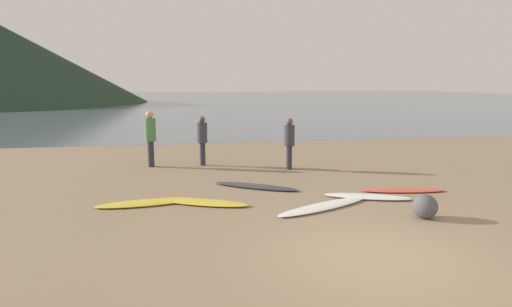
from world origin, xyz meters
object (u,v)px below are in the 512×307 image
object	(u,v)px
surfboard_4	(368,197)
person_0	(289,139)
surfboard_0	(146,203)
surfboard_5	(403,190)
person_1	(202,136)
person_2	(150,134)
surfboard_1	(204,202)
surfboard_3	(324,206)
surfboard_2	(256,186)
beach_rock_far	(425,206)

from	to	relation	value
surfboard_4	person_0	xyz separation A→B (m)	(-0.98, 3.75, 0.92)
surfboard_0	surfboard_5	world-z (taller)	surfboard_0
person_1	person_2	xyz separation A→B (m)	(-1.68, 0.07, 0.11)
surfboard_1	person_2	xyz separation A→B (m)	(-1.42, 4.79, 1.04)
surfboard_0	surfboard_5	bearing A→B (deg)	-7.91
surfboard_3	person_2	xyz separation A→B (m)	(-4.01, 5.59, 1.04)
surfboard_0	surfboard_2	xyz separation A→B (m)	(2.76, 1.12, 0.00)
surfboard_3	person_1	world-z (taller)	person_1
surfboard_5	person_2	xyz separation A→B (m)	(-6.48, 4.54, 1.05)
surfboard_4	surfboard_1	bearing A→B (deg)	-161.26
surfboard_0	surfboard_1	world-z (taller)	surfboard_1
surfboard_1	surfboard_5	distance (m)	5.06
surfboard_1	beach_rock_far	distance (m)	4.77
surfboard_3	person_1	size ratio (longest dim) A/B	1.58
surfboard_5	person_1	xyz separation A→B (m)	(-4.80, 4.48, 0.94)
person_0	beach_rock_far	xyz separation A→B (m)	(1.46, -5.42, -0.71)
surfboard_2	person_0	bearing A→B (deg)	89.30
surfboard_0	surfboard_5	xyz separation A→B (m)	(6.37, 0.04, -0.00)
person_1	person_2	bearing A→B (deg)	-82.06
surfboard_0	surfboard_3	world-z (taller)	surfboard_3
surfboard_5	beach_rock_far	size ratio (longest dim) A/B	4.25
surfboard_4	surfboard_5	world-z (taller)	surfboard_4
surfboard_3	surfboard_5	xyz separation A→B (m)	(2.47, 1.05, -0.01)
surfboard_2	person_1	xyz separation A→B (m)	(-1.19, 3.40, 0.93)
surfboard_3	person_0	xyz separation A→B (m)	(0.33, 4.34, 0.92)
surfboard_1	surfboard_2	bearing A→B (deg)	67.03
surfboard_3	surfboard_4	xyz separation A→B (m)	(1.31, 0.59, 0.01)
surfboard_1	surfboard_5	size ratio (longest dim) A/B	1.01
surfboard_1	person_2	world-z (taller)	person_2
person_2	beach_rock_far	size ratio (longest dim) A/B	3.65
person_0	person_1	world-z (taller)	person_1
person_1	beach_rock_far	world-z (taller)	person_1
surfboard_4	person_1	bearing A→B (deg)	148.28
surfboard_5	person_1	size ratio (longest dim) A/B	1.29
surfboard_4	surfboard_5	size ratio (longest dim) A/B	0.97
surfboard_5	person_0	bearing A→B (deg)	132.27
surfboard_2	person_1	world-z (taller)	person_1
surfboard_0	surfboard_4	world-z (taller)	surfboard_4
surfboard_2	person_2	xyz separation A→B (m)	(-2.87, 3.47, 1.04)
surfboard_0	surfboard_4	distance (m)	5.23
surfboard_1	person_0	world-z (taller)	person_0
surfboard_1	person_0	xyz separation A→B (m)	(2.92, 3.54, 0.92)
surfboard_5	surfboard_1	bearing A→B (deg)	-167.94
surfboard_4	surfboard_5	bearing A→B (deg)	43.43
surfboard_0	surfboard_5	distance (m)	6.37
person_0	person_2	xyz separation A→B (m)	(-4.34, 1.25, 0.12)
surfboard_4	person_1	size ratio (longest dim) A/B	1.25
beach_rock_far	person_2	bearing A→B (deg)	131.02
person_0	surfboard_5	bearing A→B (deg)	-142.25
surfboard_0	person_1	distance (m)	4.87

